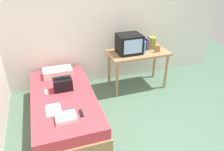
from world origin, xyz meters
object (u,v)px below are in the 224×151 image
Objects in this scene: handbag at (63,84)px; folded_towel at (66,118)px; tv at (129,44)px; magazine at (54,110)px; desk at (138,56)px; remote_dark at (81,113)px; water_bottle at (144,47)px; remote_silver at (46,92)px; bed at (64,107)px; picture_frame at (157,49)px; book_row at (150,43)px; pillow at (58,72)px.

handbag reaches higher than folded_towel.
magazine is (-1.53, -0.94, -0.48)m from tv.
remote_dark is (-1.37, -1.14, -0.20)m from desk.
water_bottle is at bearing -53.64° from desk.
remote_silver is (-0.28, -0.02, -0.09)m from handbag.
handbag is 0.56m from magazine.
magazine is (-1.79, -0.84, -0.42)m from water_bottle.
bed is 6.90× the size of magazine.
remote_silver is at bearing -164.34° from tv.
picture_frame reaches higher than magazine.
tv reaches higher than remote_dark.
handbag is at bearing 101.83° from remote_dark.
book_row is at bearing 37.70° from water_bottle.
tv is 0.28m from water_bottle.
bed is at bearing 108.38° from remote_dark.
tv is 1.57× the size of folded_towel.
desk is at bearing -3.94° from pillow.
picture_frame reaches higher than desk.
book_row is at bearing 20.14° from bed.
handbag is (-1.32, -0.43, -0.38)m from tv.
magazine is 0.41m from remote_dark.
folded_towel is at bearing -165.82° from remote_dark.
magazine is at bearing -116.93° from bed.
folded_towel reaches higher than remote_dark.
tv is 1.44m from handbag.
water_bottle is at bearing 33.95° from folded_towel.
book_row is at bearing -0.68° from pillow.
desk is 4.85× the size of book_row.
pillow is 3.30× the size of remote_dark.
water_bottle is at bearing 25.25° from magazine.
remote_dark is (0.18, -0.55, 0.24)m from bed.
folded_towel is at bearing -93.05° from bed.
water_bottle is at bearing 10.72° from remote_silver.
book_row is 0.23m from picture_frame.
folded_towel is (-1.58, -1.19, -0.17)m from desk.
remote_silver is (-0.25, -0.54, -0.05)m from pillow.
magazine is (-0.18, -1.03, -0.06)m from pillow.
desk is at bearing 126.36° from water_bottle.
tv is at bearing 31.56° from magazine.
pillow is 1.84× the size of folded_towel.
pillow is (0.00, 0.69, 0.30)m from bed.
water_bottle is 1.65m from handbag.
pillow is (-1.35, 0.10, -0.42)m from tv.
magazine is (-1.72, -0.93, -0.20)m from desk.
remote_silver is at bearing 105.71° from folded_towel.
tv is at bearing 18.11° from handbag.
remote_silver is (-1.60, -0.45, -0.47)m from tv.
book_row is 1.53× the size of remote_dark.
remote_silver is 0.79m from folded_towel.
remote_dark is 0.22m from folded_towel.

